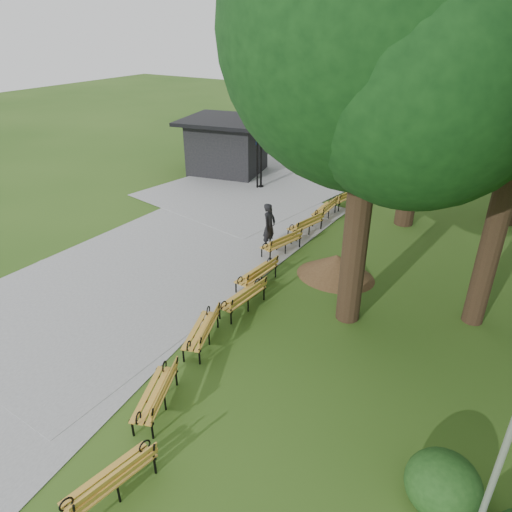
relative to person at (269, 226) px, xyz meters
The scene contains 17 objects.
ground 5.58m from the person, 79.09° to the right, with size 100.00×100.00×0.00m, color #2C4F16.
path 3.92m from the person, 140.82° to the right, with size 12.00×38.00×0.06m, color gray.
person is the anchor object (origin of this frame).
kiosk 10.23m from the person, 133.55° to the left, with size 4.98×4.33×3.12m, color black, non-canonical shape.
lamp_post 7.30m from the person, 123.35° to the left, with size 0.32×0.32×2.99m.
dirt_mound 3.24m from the person, 13.67° to the right, with size 2.30×2.30×0.83m, color #47301C.
bench_0 11.05m from the person, 75.50° to the right, with size 1.90×0.64×0.88m, color gold, non-canonical shape.
bench_1 8.88m from the person, 77.04° to the right, with size 1.90×0.64×0.88m, color gold, non-canonical shape.
bench_2 6.36m from the person, 77.08° to the right, with size 1.90×0.64×0.88m, color gold, non-canonical shape.
bench_3 4.43m from the person, 70.72° to the right, with size 1.90×0.64×0.88m, color gold, non-canonical shape.
bench_4 2.95m from the person, 68.44° to the right, with size 1.90×0.64×0.88m, color gold, non-canonical shape.
bench_5 0.80m from the person, 14.83° to the right, with size 1.90×0.64×0.88m, color gold, non-canonical shape.
bench_6 2.02m from the person, 70.61° to the left, with size 1.90×0.64×0.88m, color gold, non-canonical shape.
bench_7 3.92m from the person, 80.73° to the left, with size 1.90×0.64×0.88m, color gold, non-canonical shape.
bench_8 5.82m from the person, 81.80° to the left, with size 1.90×0.64×0.88m, color gold, non-canonical shape.
lawn_tree_0 8.63m from the person, 33.38° to the right, with size 7.37×7.37×11.49m.
shrub_0 11.19m from the person, 43.84° to the right, with size 1.35×1.35×1.15m, color #193D14.
Camera 1 is at (6.98, -8.73, 8.02)m, focal length 32.39 mm.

